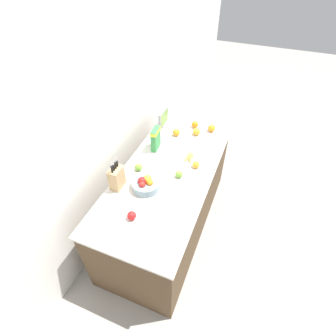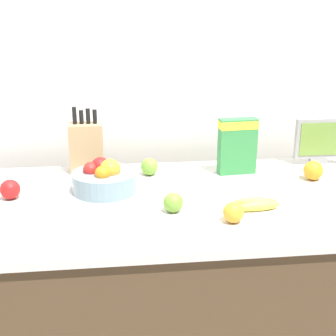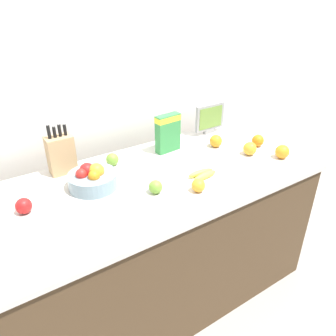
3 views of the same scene
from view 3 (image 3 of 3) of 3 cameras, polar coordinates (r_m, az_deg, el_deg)
ground_plane at (r=2.38m, az=-2.80°, el=-20.44°), size 14.00×14.00×0.00m
wall_back at (r=2.21m, az=-12.69°, el=15.04°), size 9.00×0.06×2.60m
counter at (r=2.07m, az=-3.09°, el=-12.53°), size 1.97×0.88×0.87m
knife_block at (r=1.94m, az=-18.14°, el=2.31°), size 0.14×0.10×0.33m
small_monitor at (r=2.39m, az=7.28°, el=8.62°), size 0.24×0.03×0.22m
cereal_box at (r=2.09m, az=-0.03°, el=6.39°), size 0.17×0.07×0.25m
fruit_bowl at (r=1.77m, az=-13.01°, el=-1.79°), size 0.26×0.26×0.14m
banana_bunch at (r=1.84m, az=6.09°, el=-1.07°), size 0.17×0.09×0.04m
apple_middle at (r=1.68m, az=-2.18°, el=-3.30°), size 0.07×0.07×0.07m
apple_rear at (r=1.98m, az=-9.67°, el=1.51°), size 0.08×0.08×0.08m
apple_rightmost at (r=1.68m, az=-23.83°, el=-6.05°), size 0.08×0.08×0.08m
orange_mid_left at (r=2.21m, az=8.34°, el=4.68°), size 0.08×0.08×0.08m
orange_by_cereal at (r=2.27m, az=15.37°, el=4.62°), size 0.08×0.08×0.08m
orange_back_center at (r=2.14m, az=14.07°, el=3.30°), size 0.09×0.09×0.09m
orange_mid_right at (r=2.15m, az=19.27°, el=2.69°), size 0.09×0.09×0.09m
orange_near_bowl at (r=1.70m, az=5.31°, el=-3.04°), size 0.07×0.07×0.07m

